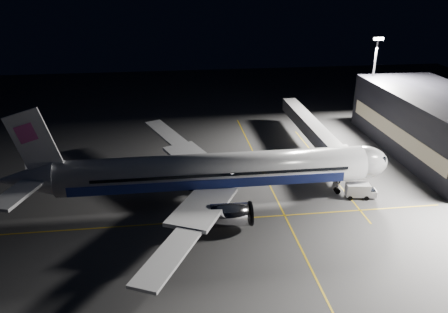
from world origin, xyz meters
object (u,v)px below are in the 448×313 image
jet_bridge (314,130)px  safety_cone_a (204,164)px  service_truck (360,190)px  baggage_tug (220,159)px  safety_cone_b (227,182)px  airliner (208,172)px  floodlight_mast_north (373,74)px  safety_cone_c (221,163)px

jet_bridge → safety_cone_a: bearing=-169.8°
service_truck → baggage_tug: (-20.94, 16.84, -0.47)m
jet_bridge → safety_cone_b: 23.19m
safety_cone_a → baggage_tug: bearing=13.6°
airliner → floodlight_mast_north: 52.56m
floodlight_mast_north → baggage_tug: size_ratio=7.63×
baggage_tug → jet_bridge: bearing=4.9°
jet_bridge → baggage_tug: 19.99m
service_truck → safety_cone_a: 29.01m
airliner → safety_cone_a: 14.83m
safety_cone_a → safety_cone_b: 8.75m
airliner → safety_cone_c: airliner is taller
floodlight_mast_north → baggage_tug: (-37.36, -17.21, -11.51)m
jet_bridge → baggage_tug: size_ratio=12.68×
baggage_tug → safety_cone_b: baggage_tug is taller
airliner → safety_cone_a: (0.52, 14.00, -4.87)m
airliner → safety_cone_a: bearing=87.9°
floodlight_mast_north → baggage_tug: 42.72m
airliner → service_truck: airliner is taller
safety_cone_b → safety_cone_c: bearing=89.7°
safety_cone_a → safety_cone_b: (3.27, -8.11, 0.03)m
airliner → safety_cone_c: bearing=74.7°
airliner → safety_cone_b: bearing=57.2°
safety_cone_c → airliner: bearing=-105.3°
service_truck → safety_cone_a: service_truck is taller
jet_bridge → service_truck: 20.44m
safety_cone_a → safety_cone_c: safety_cone_c is taller
floodlight_mast_north → safety_cone_c: size_ratio=34.30×
airliner → safety_cone_b: airliner is taller
safety_cone_c → baggage_tug: bearing=99.1°
floodlight_mast_north → safety_cone_c: bearing=-154.2°
jet_bridge → safety_cone_a: size_ratio=59.36×
airliner → safety_cone_c: 15.31m
jet_bridge → service_truck: bearing=-85.5°
baggage_tug → service_truck: bearing=-43.5°
floodlight_mast_north → safety_cone_a: (-40.55, -17.99, -12.08)m
safety_cone_a → safety_cone_c: 3.31m
baggage_tug → airliner: bearing=-108.8°
airliner → safety_cone_a: size_ratio=106.10×
airliner → floodlight_mast_north: (41.08, 31.99, 7.21)m
floodlight_mast_north → safety_cone_c: floodlight_mast_north is taller
safety_cone_b → jet_bridge: bearing=32.3°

